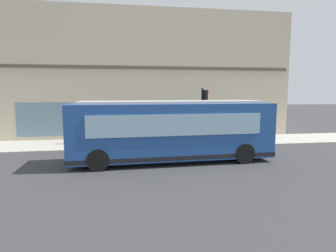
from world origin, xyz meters
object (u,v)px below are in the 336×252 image
fire_hydrant (140,135)px  pedestrian_walking_along_curb (162,127)px  traffic_light_near_corner (204,105)px  city_bus_nearside (172,131)px  pedestrian_near_hydrant (219,124)px  newspaper_vending_box (116,135)px  pedestrian_near_building_entrance (75,130)px

fire_hydrant → pedestrian_walking_along_curb: 1.69m
traffic_light_near_corner → fire_hydrant: 4.97m
city_bus_nearside → pedestrian_near_hydrant: size_ratio=6.05×
city_bus_nearside → pedestrian_walking_along_curb: size_ratio=5.85×
newspaper_vending_box → city_bus_nearside: bearing=-151.7°
pedestrian_near_hydrant → newspaper_vending_box: bearing=94.3°
city_bus_nearside → pedestrian_near_building_entrance: city_bus_nearside is taller
pedestrian_walking_along_curb → pedestrian_near_building_entrance: bearing=91.0°
city_bus_nearside → newspaper_vending_box: size_ratio=11.26×
city_bus_nearside → newspaper_vending_box: (5.50, 2.96, -0.95)m
city_bus_nearside → pedestrian_near_hydrant: 7.63m
city_bus_nearside → traffic_light_near_corner: 4.51m
pedestrian_walking_along_curb → pedestrian_near_building_entrance: (-0.10, 5.75, -0.08)m
pedestrian_near_building_entrance → newspaper_vending_box: bearing=-76.9°
pedestrian_near_hydrant → pedestrian_near_building_entrance: 10.25m
pedestrian_walking_along_curb → newspaper_vending_box: (0.51, 3.14, -0.55)m
pedestrian_near_building_entrance → newspaper_vending_box: (0.61, -2.61, -0.47)m
traffic_light_near_corner → fire_hydrant: size_ratio=4.86×
traffic_light_near_corner → pedestrian_walking_along_curb: 3.30m
city_bus_nearside → pedestrian_walking_along_curb: bearing=-2.0°
traffic_light_near_corner → pedestrian_near_building_entrance: bearing=80.2°
fire_hydrant → pedestrian_walking_along_curb: size_ratio=0.43×
fire_hydrant → pedestrian_near_hydrant: (0.55, -5.92, 0.60)m
pedestrian_near_hydrant → newspaper_vending_box: (-0.56, 7.58, -0.51)m
traffic_light_near_corner → pedestrian_near_building_entrance: 8.52m
pedestrian_near_building_entrance → pedestrian_walking_along_curb: bearing=-89.0°
pedestrian_near_building_entrance → pedestrian_near_hydrant: bearing=-83.4°
traffic_light_near_corner → pedestrian_walking_along_curb: traffic_light_near_corner is taller
city_bus_nearside → pedestrian_near_building_entrance: 7.43m
city_bus_nearside → fire_hydrant: bearing=13.3°
city_bus_nearside → fire_hydrant: size_ratio=13.69×
fire_hydrant → pedestrian_walking_along_curb: bearing=-109.5°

